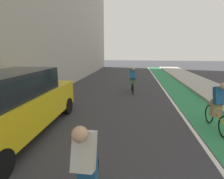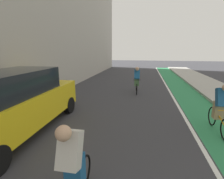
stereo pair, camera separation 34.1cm
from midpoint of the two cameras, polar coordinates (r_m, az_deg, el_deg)
name	(u,v)px [view 2 (the right image)]	position (r m, az deg, el deg)	size (l,w,h in m)	color
ground_plane	(126,107)	(7.80, 6.15, -6.00)	(73.63, 73.63, 0.00)	#38383D
bike_lane_paint	(191,99)	(10.05, 26.18, -2.91)	(1.60, 33.47, 0.00)	#2D8451
lane_divider_stripe	(174,98)	(9.85, 21.12, -2.73)	(0.12, 33.47, 0.00)	white
parked_suv_yellow_cab	(17,102)	(5.81, -28.02, -3.73)	(1.94, 4.83, 1.98)	yellow
cyclist_mid	(72,165)	(2.83, -9.73, -24.16)	(0.48, 1.68, 1.60)	black
cyclist_trailing	(220,107)	(6.33, 34.20, -4.82)	(0.48, 1.70, 1.60)	black
cyclist_far	(137,80)	(10.33, 9.36, 3.28)	(0.48, 1.68, 1.60)	black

